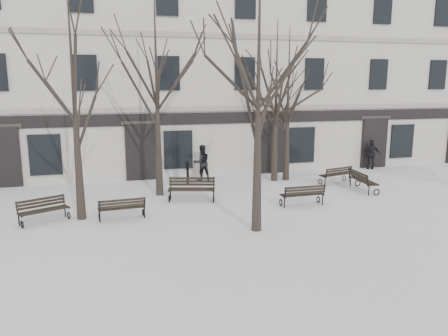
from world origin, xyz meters
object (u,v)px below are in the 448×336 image
object	(u,v)px
bench_5	(362,180)
bench_0	(43,209)
bench_2	(303,194)
bench_4	(336,174)
tree_1	(72,75)
bench_3	(192,188)
bench_1	(122,207)
tree_2	(259,57)

from	to	relation	value
bench_5	bench_0	bearing A→B (deg)	99.67
bench_2	bench_4	world-z (taller)	bench_2
tree_1	bench_5	bearing A→B (deg)	5.34
bench_3	bench_4	bearing A→B (deg)	25.11
bench_2	bench_5	world-z (taller)	bench_5
bench_4	bench_5	size ratio (longest dim) A/B	0.92
bench_0	bench_2	world-z (taller)	bench_2
tree_1	bench_0	size ratio (longest dim) A/B	4.64
tree_1	bench_4	xyz separation A→B (m)	(11.94, 2.85, -4.75)
tree_1	bench_1	xyz separation A→B (m)	(1.44, -0.48, -4.75)
tree_1	bench_2	size ratio (longest dim) A/B	4.64
tree_1	tree_2	world-z (taller)	tree_2
bench_0	bench_5	world-z (taller)	bench_5
tree_1	bench_5	xyz separation A→B (m)	(12.33, 1.15, -4.70)
tree_1	bench_1	size ratio (longest dim) A/B	4.85
bench_1	bench_2	size ratio (longest dim) A/B	0.96
bench_3	bench_1	bearing A→B (deg)	-131.74
bench_4	tree_2	bearing A→B (deg)	27.77
tree_1	bench_4	size ratio (longest dim) A/B	4.65
bench_0	bench_4	distance (m)	13.54
bench_2	bench_4	bearing A→B (deg)	-136.12
tree_2	bench_0	world-z (taller)	tree_2
bench_4	bench_5	world-z (taller)	bench_5
bench_1	bench_4	size ratio (longest dim) A/B	0.96
tree_1	bench_4	bearing A→B (deg)	13.42
bench_3	bench_4	xyz separation A→B (m)	(7.54, 1.37, -0.07)
tree_2	bench_0	xyz separation A→B (m)	(-7.12, 2.79, -5.25)
tree_1	bench_2	bearing A→B (deg)	-3.09
bench_2	bench_5	xyz separation A→B (m)	(3.72, 1.62, 0.03)
bench_3	bench_5	xyz separation A→B (m)	(7.93, -0.32, -0.02)
bench_1	bench_5	bearing A→B (deg)	-175.85
bench_1	bench_2	bearing A→B (deg)	175.74
bench_2	bench_4	size ratio (longest dim) A/B	1.00
tree_1	bench_0	distance (m)	4.92
tree_2	bench_4	distance (m)	9.86
bench_3	bench_4	world-z (taller)	bench_3
tree_2	bench_5	xyz separation A→B (m)	(6.51, 3.99, -5.20)
bench_0	bench_2	bearing A→B (deg)	-28.50
tree_1	bench_2	world-z (taller)	tree_1
bench_0	bench_5	distance (m)	13.68
tree_2	bench_1	xyz separation A→B (m)	(-4.38, 2.36, -5.26)
bench_2	bench_5	size ratio (longest dim) A/B	0.93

